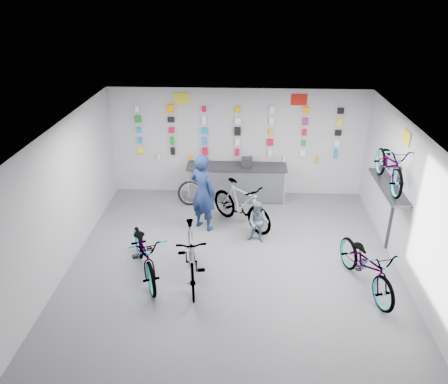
# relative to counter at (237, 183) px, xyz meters

# --- Properties ---
(floor) EXTENTS (8.00, 8.00, 0.00)m
(floor) POSITION_rel_counter_xyz_m (0.00, -3.54, -0.49)
(floor) COLOR #535358
(floor) RESTS_ON ground
(ceiling) EXTENTS (8.00, 8.00, 0.00)m
(ceiling) POSITION_rel_counter_xyz_m (0.00, -3.54, 2.51)
(ceiling) COLOR white
(ceiling) RESTS_ON wall_back
(wall_back) EXTENTS (7.00, 0.00, 7.00)m
(wall_back) POSITION_rel_counter_xyz_m (0.00, 0.46, 1.01)
(wall_back) COLOR #B9B9BC
(wall_back) RESTS_ON floor
(wall_front) EXTENTS (7.00, 0.00, 7.00)m
(wall_front) POSITION_rel_counter_xyz_m (0.00, -7.54, 1.01)
(wall_front) COLOR #B9B9BC
(wall_front) RESTS_ON floor
(wall_left) EXTENTS (0.00, 8.00, 8.00)m
(wall_left) POSITION_rel_counter_xyz_m (-3.50, -3.54, 1.01)
(wall_left) COLOR #B9B9BC
(wall_left) RESTS_ON floor
(wall_right) EXTENTS (0.00, 8.00, 8.00)m
(wall_right) POSITION_rel_counter_xyz_m (3.50, -3.54, 1.01)
(wall_right) COLOR #B9B9BC
(wall_right) RESTS_ON floor
(counter) EXTENTS (2.70, 0.66, 1.00)m
(counter) POSITION_rel_counter_xyz_m (0.00, 0.00, 0.00)
(counter) COLOR black
(counter) RESTS_ON floor
(merch_wall) EXTENTS (5.57, 0.08, 1.56)m
(merch_wall) POSITION_rel_counter_xyz_m (-0.01, 0.39, 1.32)
(merch_wall) COLOR #FFF216
(merch_wall) RESTS_ON wall_back
(wall_bracket) EXTENTS (0.39, 1.90, 2.00)m
(wall_bracket) POSITION_rel_counter_xyz_m (3.33, -2.34, 0.98)
(wall_bracket) COLOR #333338
(wall_bracket) RESTS_ON wall_right
(sign_left) EXTENTS (0.42, 0.02, 0.30)m
(sign_left) POSITION_rel_counter_xyz_m (-1.50, 0.44, 2.23)
(sign_left) COLOR yellow
(sign_left) RESTS_ON wall_back
(sign_right) EXTENTS (0.42, 0.02, 0.30)m
(sign_right) POSITION_rel_counter_xyz_m (1.60, 0.44, 2.23)
(sign_right) COLOR red
(sign_right) RESTS_ON wall_back
(sign_side) EXTENTS (0.02, 0.40, 0.30)m
(sign_side) POSITION_rel_counter_xyz_m (3.48, -2.34, 2.16)
(sign_side) COLOR yellow
(sign_side) RESTS_ON wall_right
(bike_left) EXTENTS (1.49, 2.21, 1.10)m
(bike_left) POSITION_rel_counter_xyz_m (-1.80, -3.60, 0.06)
(bike_left) COLOR gray
(bike_left) RESTS_ON floor
(bike_center) EXTENTS (0.86, 2.07, 1.20)m
(bike_center) POSITION_rel_counter_xyz_m (-0.82, -3.74, 0.12)
(bike_center) COLOR gray
(bike_center) RESTS_ON floor
(bike_right) EXTENTS (1.24, 2.16, 1.07)m
(bike_right) POSITION_rel_counter_xyz_m (2.63, -3.79, 0.05)
(bike_right) COLOR gray
(bike_right) RESTS_ON floor
(bike_service) EXTENTS (1.79, 1.74, 1.17)m
(bike_service) POSITION_rel_counter_xyz_m (0.15, -1.47, 0.10)
(bike_service) COLOR gray
(bike_service) RESTS_ON floor
(bike_wall) EXTENTS (0.63, 1.80, 0.95)m
(bike_wall) POSITION_rel_counter_xyz_m (3.25, -2.34, 1.57)
(bike_wall) COLOR gray
(bike_wall) RESTS_ON wall_bracket
(clerk) EXTENTS (0.84, 0.77, 1.93)m
(clerk) POSITION_rel_counter_xyz_m (-0.77, -1.62, 0.48)
(clerk) COLOR #15244B
(clerk) RESTS_ON floor
(customer) EXTENTS (0.57, 0.49, 1.02)m
(customer) POSITION_rel_counter_xyz_m (0.55, -2.21, 0.02)
(customer) COLOR slate
(customer) RESTS_ON floor
(spare_wheel) EXTENTS (0.71, 0.35, 0.67)m
(spare_wheel) POSITION_rel_counter_xyz_m (-1.25, -0.37, -0.16)
(spare_wheel) COLOR black
(spare_wheel) RESTS_ON floor
(register) EXTENTS (0.29, 0.31, 0.22)m
(register) POSITION_rel_counter_xyz_m (0.26, 0.01, 0.62)
(register) COLOR black
(register) RESTS_ON counter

